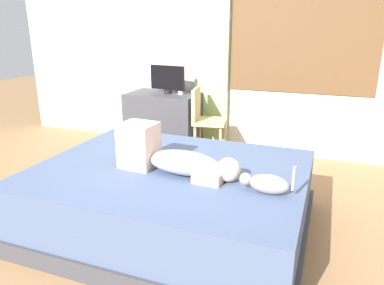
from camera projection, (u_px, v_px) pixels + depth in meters
name	position (u px, v px, depth m)	size (l,w,h in m)	color
ground_plane	(159.00, 231.00, 2.91)	(16.00, 16.00, 0.00)	olive
back_wall_with_window	(239.00, 35.00, 4.49)	(6.40, 0.14, 2.90)	silver
bed	(171.00, 198.00, 2.89)	(2.09, 1.65, 0.52)	#38383D
person_lying	(172.00, 157.00, 2.69)	(0.94, 0.31, 0.34)	#8C939E
cat	(266.00, 183.00, 2.36)	(0.36, 0.12, 0.21)	gray
desk	(164.00, 121.00, 4.76)	(0.90, 0.56, 0.74)	#38383D
tv_monitor	(167.00, 79.00, 4.57)	(0.48, 0.10, 0.35)	black
cup	(181.00, 91.00, 4.55)	(0.06, 0.06, 0.09)	white
chair_by_desk	(204.00, 117.00, 4.39)	(0.44, 0.44, 0.86)	tan
curtain_left	(212.00, 45.00, 4.53)	(0.44, 0.06, 2.66)	#ADCC75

